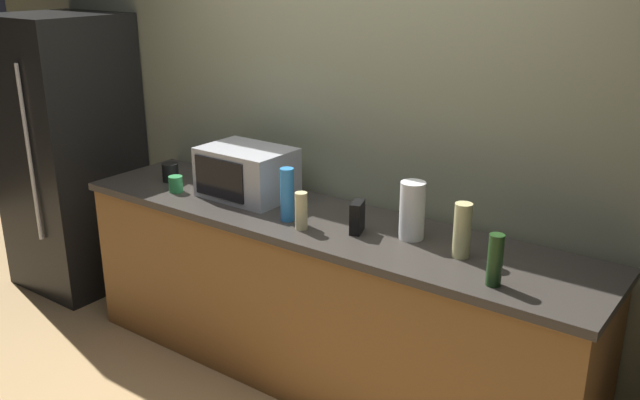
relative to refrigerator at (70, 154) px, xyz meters
The scene contains 12 objects.
back_wall 2.14m from the refrigerator, 11.32° to the left, with size 6.40×0.10×2.70m, color gray.
counter_run 2.10m from the refrigerator, ahead, with size 2.84×0.64×0.90m.
refrigerator is the anchor object (origin of this frame).
microwave 1.53m from the refrigerator, ahead, with size 0.48×0.35×0.27m.
paper_towel_roll 2.54m from the refrigerator, ahead, with size 0.12×0.12×0.27m, color white.
cordless_phone 2.29m from the refrigerator, ahead, with size 0.05×0.11×0.15m, color black.
bottle_wine 3.04m from the refrigerator, ahead, with size 0.06×0.06×0.21m, color #1E3F19.
bottle_hand_soap 2.06m from the refrigerator, ahead, with size 0.06×0.06×0.18m, color beige.
bottle_vinegar 2.81m from the refrigerator, ahead, with size 0.08×0.08×0.24m, color beige.
bottle_spray_cleaner 1.94m from the refrigerator, ahead, with size 0.07×0.07×0.27m, color #338CE5.
mug_green 1.16m from the refrigerator, ahead, with size 0.08×0.08×0.09m, color #2D8C47.
mug_black 0.99m from the refrigerator, ahead, with size 0.09×0.09×0.11m, color black.
Camera 1 is at (1.88, -2.16, 2.10)m, focal length 38.53 mm.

